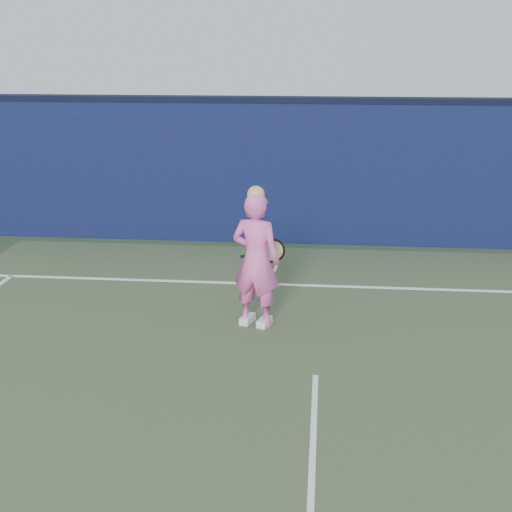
# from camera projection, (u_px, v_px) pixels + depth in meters

# --- Properties ---
(ground) EXTENTS (80.00, 80.00, 0.00)m
(ground) POSITION_uv_depth(u_px,v_px,m) (314.00, 423.00, 6.89)
(ground) COLOR #32492D
(ground) RESTS_ON ground
(backstop_wall) EXTENTS (24.00, 0.40, 2.50)m
(backstop_wall) POSITION_uv_depth(u_px,v_px,m) (322.00, 174.00, 12.71)
(backstop_wall) COLOR #0C1338
(backstop_wall) RESTS_ON ground
(wall_cap) EXTENTS (24.00, 0.42, 0.10)m
(wall_cap) POSITION_uv_depth(u_px,v_px,m) (324.00, 100.00, 12.33)
(wall_cap) COLOR black
(wall_cap) RESTS_ON backstop_wall
(player) EXTENTS (0.73, 0.59, 1.83)m
(player) POSITION_uv_depth(u_px,v_px,m) (256.00, 260.00, 9.02)
(player) COLOR #FC62B9
(player) RESTS_ON ground
(racket) EXTENTS (0.62, 0.16, 0.33)m
(racket) POSITION_uv_depth(u_px,v_px,m) (270.00, 251.00, 9.42)
(racket) COLOR black
(racket) RESTS_ON ground
(court_lines) EXTENTS (11.00, 12.04, 0.01)m
(court_lines) POSITION_uv_depth(u_px,v_px,m) (313.00, 440.00, 6.57)
(court_lines) COLOR white
(court_lines) RESTS_ON court_surface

